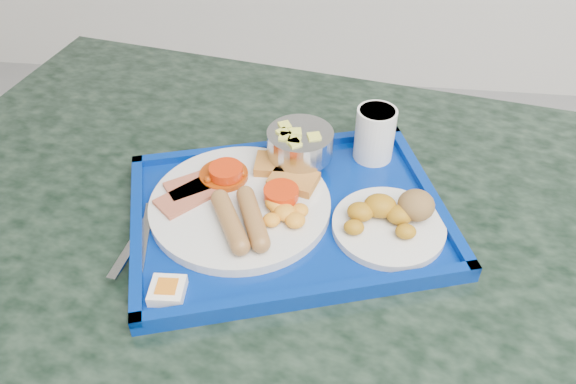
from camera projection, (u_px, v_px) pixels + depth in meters
The scene contains 9 objects.
table at pixel (300, 311), 0.98m from camera, with size 1.48×1.12×0.84m.
tray at pixel (288, 215), 0.84m from camera, with size 0.53×0.46×0.03m.
main_plate at pixel (245, 201), 0.83m from camera, with size 0.27×0.27×0.04m.
bread_plate at pixel (392, 219), 0.80m from camera, with size 0.16×0.16×0.05m.
fruit_bowl at pixel (300, 144), 0.88m from camera, with size 0.10×0.10×0.07m.
juice_cup at pixel (375, 132), 0.91m from camera, with size 0.06×0.06×0.09m.
spoon at pixel (166, 206), 0.84m from camera, with size 0.06×0.18×0.01m.
knife at pixel (141, 230), 0.80m from camera, with size 0.01×0.19×0.00m, color #AFAFB1.
jam_packet at pixel (167, 290), 0.71m from camera, with size 0.05×0.05×0.02m.
Camera 1 is at (-1.09, 0.53, 1.42)m, focal length 35.00 mm.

